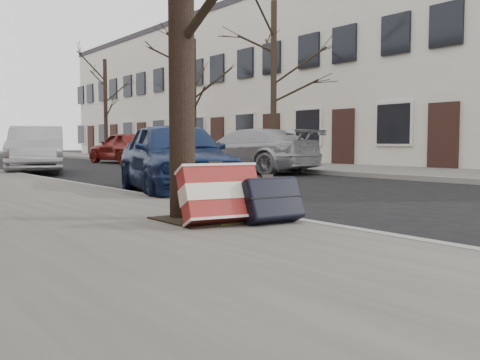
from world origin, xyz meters
TOP-DOWN VIEW (x-y plane):
  - ground at (0.00, 0.00)m, footprint 120.00×120.00m
  - far_sidewalk at (7.80, 15.00)m, footprint 4.00×70.00m
  - house_far at (13.15, 16.00)m, footprint 6.70×40.00m
  - dirt_patch at (-2.00, 1.20)m, footprint 0.85×0.85m
  - suitcase_red at (-2.07, 0.84)m, footprint 0.79×0.53m
  - suitcase_navy at (-1.63, 0.62)m, footprint 0.61×0.39m
  - car_near_front at (-0.29, 4.74)m, footprint 2.50×4.01m
  - car_near_mid at (-0.23, 12.80)m, footprint 2.70×4.40m
  - car_far_front at (4.80, 9.20)m, footprint 2.64×4.70m
  - car_far_back at (4.98, 18.19)m, footprint 1.95×4.11m
  - tree_far_a at (7.20, 10.89)m, footprint 0.21×0.21m
  - tree_far_b at (7.20, 16.04)m, footprint 0.22×0.22m
  - tree_far_c at (7.20, 25.27)m, footprint 0.22×0.22m

SIDE VIEW (x-z plane):
  - ground at x=0.00m, z-range 0.00..0.00m
  - far_sidewalk at x=7.80m, z-range 0.00..0.12m
  - dirt_patch at x=-2.00m, z-range 0.12..0.14m
  - suitcase_navy at x=-1.63m, z-range 0.12..0.58m
  - suitcase_red at x=-2.07m, z-range 0.12..0.69m
  - car_near_front at x=-0.29m, z-range 0.00..1.27m
  - car_far_front at x=4.80m, z-range 0.00..1.28m
  - car_far_back at x=4.98m, z-range 0.00..1.36m
  - car_near_mid at x=-0.23m, z-range 0.00..1.37m
  - tree_far_b at x=7.20m, z-range 0.12..5.21m
  - tree_far_c at x=7.20m, z-range 0.12..5.51m
  - tree_far_a at x=7.20m, z-range 0.12..5.71m
  - house_far at x=13.15m, z-range 0.00..7.20m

